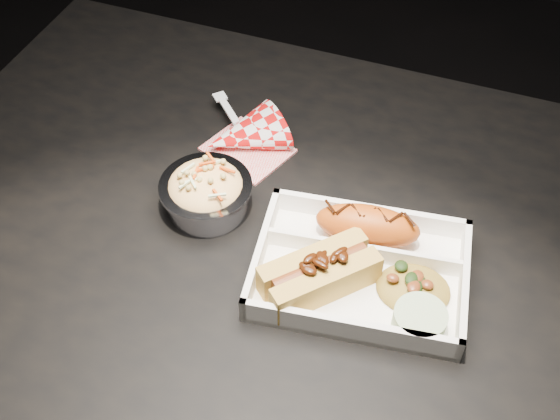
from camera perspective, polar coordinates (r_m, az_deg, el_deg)
The scene contains 8 objects.
dining_table at distance 0.95m, azimuth 3.47°, elevation -6.93°, with size 1.20×0.80×0.75m.
food_tray at distance 0.85m, azimuth 6.48°, elevation -5.04°, with size 0.27×0.21×0.04m.
fried_pastry at distance 0.87m, azimuth 7.13°, elevation -1.25°, with size 0.13×0.05×0.05m, color #C15113.
hotdog at distance 0.82m, azimuth 3.23°, elevation -5.05°, with size 0.14×0.14×0.06m.
fried_rice_mound at distance 0.83m, azimuth 10.88°, elevation -5.86°, with size 0.09×0.07×0.03m, color olive.
cupcake_liner at distance 0.81m, azimuth 11.25°, elevation -8.85°, with size 0.06×0.06×0.03m, color #A7BE90.
foil_coleslaw_cup at distance 0.91m, azimuth -6.03°, elevation 1.58°, with size 0.12×0.12×0.07m.
napkin_fork at distance 1.00m, azimuth -2.98°, elevation 6.03°, with size 0.15×0.15×0.10m.
Camera 1 is at (0.13, -0.52, 1.44)m, focal length 45.00 mm.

